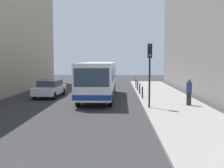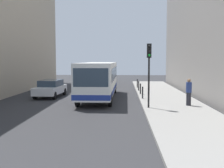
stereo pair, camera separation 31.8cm
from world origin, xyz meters
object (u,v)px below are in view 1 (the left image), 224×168
car_beside_bus (50,88)px  traffic_light (150,63)px  bollard_near (142,93)px  bollard_mid (140,89)px  bus (99,78)px  bollard_far (138,86)px  bollard_farthest (136,83)px  pedestrian_near_signal (189,92)px

car_beside_bus → traffic_light: size_ratio=1.10×
car_beside_bus → traffic_light: (7.99, -6.07, 2.22)m
car_beside_bus → bollard_near: bearing=170.7°
bollard_near → bollard_mid: bearing=90.0°
bus → bollard_far: bearing=-125.0°
bollard_far → bus: bearing=-125.5°
bus → bollard_far: bus is taller
bollard_near → bollard_mid: same height
bollard_far → bollard_farthest: (0.00, 2.98, 0.00)m
bus → pedestrian_near_signal: (6.44, -4.29, -0.66)m
bollard_near → bollard_farthest: bearing=90.0°
bus → bollard_farthest: 8.79m
bollard_farthest → bollard_near: bearing=-90.0°
bollard_near → bus: bearing=164.7°
bollard_near → pedestrian_near_signal: bearing=-49.1°
bollard_mid → bollard_farthest: size_ratio=1.00×
car_beside_bus → bollard_near: 8.08m
bollard_far → bollard_farthest: same height
bollard_near → pedestrian_near_signal: pedestrian_near_signal is taller
traffic_light → bollard_farthest: traffic_light is taller
car_beside_bus → bollard_near: car_beside_bus is taller
bollard_mid → pedestrian_near_signal: pedestrian_near_signal is taller
traffic_light → pedestrian_near_signal: size_ratio=2.26×
bus → bollard_farthest: bus is taller
bollard_farthest → pedestrian_near_signal: bearing=-76.8°
bollard_mid → pedestrian_near_signal: bearing=-65.4°
bus → car_beside_bus: bus is taller
car_beside_bus → traffic_light: bearing=145.9°
car_beside_bus → bus: bearing=173.1°
bollard_near → bollard_farthest: same height
bollard_farthest → traffic_light: bearing=-89.6°
bollard_near → bollard_far: bearing=90.0°
pedestrian_near_signal → bollard_mid: bearing=-149.5°
traffic_light → bollard_mid: size_ratio=4.32×
car_beside_bus → bollard_far: car_beside_bus is taller
bollard_far → pedestrian_near_signal: (2.88, -9.28, 0.44)m
bollard_mid → bollard_farthest: same height
bollard_farthest → pedestrian_near_signal: pedestrian_near_signal is taller
bus → bollard_farthest: (3.56, 7.96, -1.10)m
traffic_light → bollard_near: traffic_light is taller
pedestrian_near_signal → bus: bearing=-117.8°
car_beside_bus → bollard_mid: (7.89, 1.24, -0.16)m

